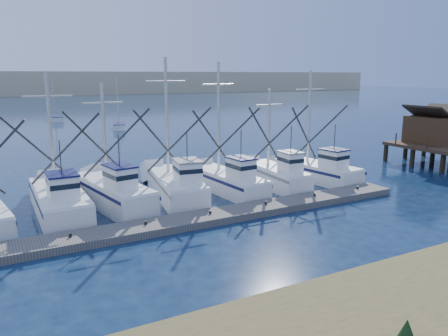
{
  "coord_description": "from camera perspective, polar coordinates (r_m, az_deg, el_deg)",
  "views": [
    {
      "loc": [
        -16.36,
        -15.74,
        8.53
      ],
      "look_at": [
        -3.72,
        8.0,
        2.78
      ],
      "focal_mm": 35.0,
      "sensor_mm": 36.0,
      "label": 1
    }
  ],
  "objects": [
    {
      "name": "sailboat_far",
      "position": [
        88.36,
        -21.17,
        6.04
      ],
      "size": [
        2.16,
        5.76,
        8.1
      ],
      "rotation": [
        0.0,
        0.0,
        0.07
      ],
      "color": "white",
      "rests_on": "ground"
    },
    {
      "name": "trawler_fleet",
      "position": [
        29.63,
        -10.29,
        -2.94
      ],
      "size": [
        31.69,
        8.79,
        9.74
      ],
      "color": "white",
      "rests_on": "ground"
    },
    {
      "name": "sailboat_near",
      "position": [
        72.84,
        -13.52,
        5.39
      ],
      "size": [
        3.39,
        6.67,
        8.1
      ],
      "rotation": [
        0.0,
        0.0,
        -0.27
      ],
      "color": "white",
      "rests_on": "ground"
    },
    {
      "name": "dune_ridge",
      "position": [
        226.36,
        -24.27,
        10.13
      ],
      "size": [
        360.0,
        60.0,
        10.0
      ],
      "primitive_type": "cube",
      "color": "tan",
      "rests_on": "ground"
    },
    {
      "name": "floating_dock",
      "position": [
        25.41,
        -5.87,
        -7.1
      ],
      "size": [
        32.34,
        2.57,
        0.43
      ],
      "primitive_type": "cube",
      "rotation": [
        0.0,
        0.0,
        0.01
      ],
      "color": "#65605B",
      "rests_on": "ground"
    },
    {
      "name": "ground",
      "position": [
        24.25,
        17.11,
        -9.09
      ],
      "size": [
        500.0,
        500.0,
        0.0
      ],
      "primitive_type": "plane",
      "color": "#0B1833",
      "rests_on": "ground"
    }
  ]
}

